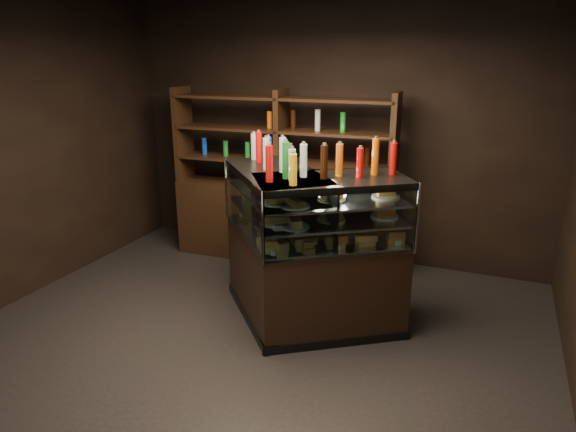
% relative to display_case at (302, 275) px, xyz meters
% --- Properties ---
extents(ground, '(5.00, 5.00, 0.00)m').
position_rel_display_case_xyz_m(ground, '(-0.30, -0.75, -0.47)').
color(ground, black).
rests_on(ground, ground).
extents(room_shell, '(5.02, 5.02, 3.01)m').
position_rel_display_case_xyz_m(room_shell, '(-0.30, -0.75, 1.47)').
color(room_shell, black).
rests_on(room_shell, ground).
extents(display_case, '(1.92, 1.40, 1.41)m').
position_rel_display_case_xyz_m(display_case, '(0.00, 0.00, 0.00)').
color(display_case, black).
rests_on(display_case, ground).
extents(food_display, '(1.55, 0.99, 0.44)m').
position_rel_display_case_xyz_m(food_display, '(-0.00, -0.01, 0.58)').
color(food_display, gold).
rests_on(food_display, display_case).
extents(bottles_top, '(1.37, 0.85, 0.30)m').
position_rel_display_case_xyz_m(bottles_top, '(0.00, 0.00, 1.07)').
color(bottles_top, '#0F38B2').
rests_on(bottles_top, display_case).
extents(potted_conifer, '(0.33, 0.33, 0.70)m').
position_rel_display_case_xyz_m(potted_conifer, '(0.14, 0.11, -0.08)').
color(potted_conifer, black).
rests_on(potted_conifer, ground).
extents(back_shelving, '(2.59, 0.55, 2.00)m').
position_rel_display_case_xyz_m(back_shelving, '(-0.76, 1.30, 0.13)').
color(back_shelving, black).
rests_on(back_shelving, ground).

